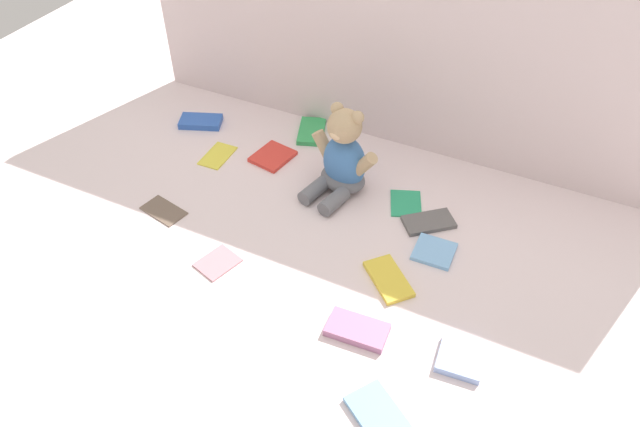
# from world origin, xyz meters

# --- Properties ---
(ground_plane) EXTENTS (3.20, 3.20, 0.00)m
(ground_plane) POSITION_xyz_m (0.00, 0.00, 0.00)
(ground_plane) COLOR silver
(backdrop_drape) EXTENTS (1.62, 0.03, 0.65)m
(backdrop_drape) POSITION_xyz_m (0.00, 0.40, 0.32)
(backdrop_drape) COLOR silver
(backdrop_drape) RESTS_ON ground_plane
(teddy_bear) EXTENTS (0.21, 0.20, 0.25)m
(teddy_bear) POSITION_xyz_m (-0.06, 0.12, 0.09)
(teddy_bear) COLOR #3F72B2
(teddy_bear) RESTS_ON ground_plane
(book_case_0) EXTENTS (0.15, 0.14, 0.01)m
(book_case_0) POSITION_xyz_m (0.18, -0.14, 0.01)
(book_case_0) COLOR gold
(book_case_0) RESTS_ON ground_plane
(book_case_1) EXTENTS (0.10, 0.10, 0.01)m
(book_case_1) POSITION_xyz_m (0.25, -0.01, 0.01)
(book_case_1) COLOR #76AFE2
(book_case_1) RESTS_ON ground_plane
(book_case_2) EXTENTS (0.13, 0.09, 0.01)m
(book_case_2) POSITION_xyz_m (-0.44, -0.18, 0.00)
(book_case_2) COLOR brown
(book_case_2) RESTS_ON ground_plane
(book_case_3) EXTENTS (0.07, 0.12, 0.01)m
(book_case_3) POSITION_xyz_m (-0.44, 0.09, 0.00)
(book_case_3) COLOR yellow
(book_case_3) RESTS_ON ground_plane
(book_case_4) EXTENTS (0.15, 0.11, 0.02)m
(book_case_4) POSITION_xyz_m (-0.58, 0.21, 0.01)
(book_case_4) COLOR #2C58B5
(book_case_4) RESTS_ON ground_plane
(book_case_5) EXTENTS (0.12, 0.15, 0.01)m
(book_case_5) POSITION_xyz_m (-0.25, 0.31, 0.01)
(book_case_5) COLOR green
(book_case_5) RESTS_ON ground_plane
(book_case_6) EXTENTS (0.12, 0.13, 0.01)m
(book_case_6) POSITION_xyz_m (-0.29, 0.15, 0.01)
(book_case_6) COLOR red
(book_case_6) RESTS_ON ground_plane
(book_case_7) EXTENTS (0.11, 0.13, 0.01)m
(book_case_7) POSITION_xyz_m (0.13, 0.13, 0.00)
(book_case_7) COLOR #259762
(book_case_7) RESTS_ON ground_plane
(book_case_8) EXTENTS (0.14, 0.08, 0.02)m
(book_case_8) POSITION_xyz_m (0.18, -0.31, 0.01)
(book_case_8) COLOR #A6678E
(book_case_8) RESTS_ON ground_plane
(book_case_9) EXTENTS (0.10, 0.10, 0.02)m
(book_case_9) POSITION_xyz_m (0.40, -0.28, 0.01)
(book_case_9) COLOR #8DA7DF
(book_case_9) RESTS_ON ground_plane
(book_case_10) EXTENTS (0.10, 0.11, 0.01)m
(book_case_10) POSITION_xyz_m (-0.21, -0.27, 0.00)
(book_case_10) COLOR #AF7982
(book_case_10) RESTS_ON ground_plane
(book_case_11) EXTENTS (0.14, 0.14, 0.01)m
(book_case_11) POSITION_xyz_m (0.21, 0.08, 0.01)
(book_case_11) COLOR #585554
(book_case_11) RESTS_ON ground_plane
(book_case_12) EXTENTS (0.15, 0.14, 0.01)m
(book_case_12) POSITION_xyz_m (0.29, -0.47, 0.01)
(book_case_12) COLOR #72A5D3
(book_case_12) RESTS_ON ground_plane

